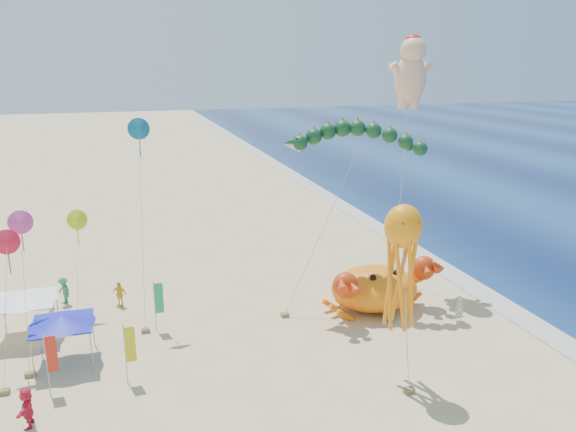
# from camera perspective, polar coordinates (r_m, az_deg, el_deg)

# --- Properties ---
(ground) EXTENTS (320.00, 320.00, 0.00)m
(ground) POSITION_cam_1_polar(r_m,az_deg,el_deg) (35.67, 4.08, -10.69)
(ground) COLOR #D1B784
(ground) RESTS_ON ground
(foam_strip) EXTENTS (320.00, 320.00, 0.00)m
(foam_strip) POSITION_cam_1_polar(r_m,az_deg,el_deg) (41.20, 20.03, -7.92)
(foam_strip) COLOR silver
(foam_strip) RESTS_ON ground
(crab_inflatable) EXTENTS (7.82, 5.81, 3.43)m
(crab_inflatable) POSITION_cam_1_polar(r_m,az_deg,el_deg) (37.24, 8.83, -7.13)
(crab_inflatable) COLOR orange
(crab_inflatable) RESTS_ON ground
(dragon_kite) EXTENTS (10.13, 3.17, 11.75)m
(dragon_kite) POSITION_cam_1_polar(r_m,az_deg,el_deg) (36.22, 7.01, 7.45)
(dragon_kite) COLOR #0F371D
(dragon_kite) RESTS_ON ground
(cherub_kite) EXTENTS (2.65, 2.52, 17.47)m
(cherub_kite) POSITION_cam_1_polar(r_m,az_deg,el_deg) (40.96, 12.40, 14.26)
(cherub_kite) COLOR #F7BE97
(cherub_kite) RESTS_ON ground
(octopus_kite) EXTENTS (1.88, 2.62, 9.15)m
(octopus_kite) POSITION_cam_1_polar(r_m,az_deg,el_deg) (27.91, 11.47, -4.12)
(octopus_kite) COLOR orange
(octopus_kite) RESTS_ON ground
(canopy_blue) EXTENTS (3.39, 3.39, 2.71)m
(canopy_blue) POSITION_cam_1_polar(r_m,az_deg,el_deg) (32.53, -21.99, -9.80)
(canopy_blue) COLOR gray
(canopy_blue) RESTS_ON ground
(canopy_white) EXTENTS (3.59, 3.59, 2.71)m
(canopy_white) POSITION_cam_1_polar(r_m,az_deg,el_deg) (36.36, -25.19, -7.48)
(canopy_white) COLOR gray
(canopy_white) RESTS_ON ground
(feather_flags) EXTENTS (11.62, 5.40, 3.20)m
(feather_flags) POSITION_cam_1_polar(r_m,az_deg,el_deg) (31.78, -21.00, -11.16)
(feather_flags) COLOR gray
(feather_flags) RESTS_ON ground
(beachgoers) EXTENTS (25.04, 15.13, 1.88)m
(beachgoers) POSITION_cam_1_polar(r_m,az_deg,el_deg) (34.46, -16.11, -10.67)
(beachgoers) COLOR white
(beachgoers) RESTS_ON ground
(small_kites) EXTENTS (8.50, 9.47, 12.52)m
(small_kites) POSITION_cam_1_polar(r_m,az_deg,el_deg) (34.12, -21.62, -0.09)
(small_kites) COLOR red
(small_kites) RESTS_ON ground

